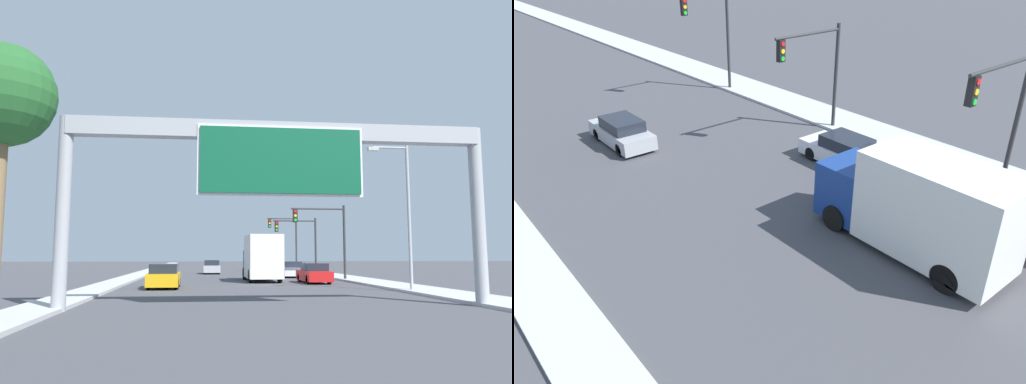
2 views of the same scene
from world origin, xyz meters
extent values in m
cube|color=#BBBBBB|center=(9.50, 60.00, 0.07)|extent=(3.00, 120.00, 0.15)
cylinder|color=black|center=(4.49, 36.48, 0.32)|extent=(0.22, 0.64, 0.64)
cylinder|color=black|center=(6.01, 36.48, 0.32)|extent=(0.22, 0.64, 0.64)
cube|color=#A5A8AD|center=(-1.75, 53.34, 0.54)|extent=(1.76, 4.43, 0.73)
cube|color=#1E232D|center=(-1.75, 53.11, 1.18)|extent=(1.55, 2.31, 0.55)
cylinder|color=black|center=(-2.52, 54.71, 0.32)|extent=(0.22, 0.64, 0.64)
cylinder|color=black|center=(-0.98, 54.71, 0.32)|extent=(0.22, 0.64, 0.64)
cylinder|color=black|center=(-2.52, 51.96, 0.32)|extent=(0.22, 0.64, 0.64)
cylinder|color=black|center=(-0.98, 51.96, 0.32)|extent=(0.22, 0.64, 0.64)
cube|color=silver|center=(5.25, 44.26, 0.53)|extent=(1.81, 4.25, 0.72)
cube|color=#1E232D|center=(5.25, 44.05, 1.16)|extent=(1.59, 2.21, 0.55)
cylinder|color=black|center=(4.46, 45.57, 0.32)|extent=(0.22, 0.64, 0.64)
cylinder|color=black|center=(6.04, 45.57, 0.32)|extent=(0.22, 0.64, 0.64)
cylinder|color=black|center=(4.46, 42.94, 0.32)|extent=(0.22, 0.64, 0.64)
cylinder|color=black|center=(6.04, 42.94, 0.32)|extent=(0.22, 0.64, 0.64)
cube|color=navy|center=(1.75, 40.48, 1.35)|extent=(2.27, 1.98, 2.10)
cube|color=silver|center=(1.75, 36.95, 1.92)|extent=(2.46, 5.09, 3.23)
cylinder|color=black|center=(0.66, 40.39, 0.50)|extent=(0.28, 1.00, 1.00)
cylinder|color=black|center=(2.84, 40.39, 0.50)|extent=(0.28, 1.00, 1.00)
cylinder|color=black|center=(0.66, 35.68, 0.50)|extent=(0.28, 1.00, 1.00)
cylinder|color=black|center=(2.84, 35.68, 0.50)|extent=(0.28, 1.00, 1.00)
cylinder|color=#2D2D30|center=(8.50, 38.00, 3.01)|extent=(0.20, 0.20, 6.02)
cylinder|color=#2D2D30|center=(6.32, 38.00, 5.72)|extent=(4.36, 0.14, 0.14)
cube|color=black|center=(4.49, 38.00, 5.14)|extent=(0.35, 0.28, 1.05)
cylinder|color=red|center=(4.49, 37.84, 5.49)|extent=(0.22, 0.04, 0.22)
cylinder|color=yellow|center=(4.49, 37.84, 5.14)|extent=(0.22, 0.04, 0.22)
cylinder|color=green|center=(4.49, 37.84, 4.79)|extent=(0.22, 0.04, 0.22)
cylinder|color=#2D2D30|center=(8.50, 48.00, 2.86)|extent=(0.20, 0.20, 5.71)
cylinder|color=#2D2D30|center=(6.35, 48.00, 5.41)|extent=(4.30, 0.14, 0.14)
cube|color=black|center=(4.54, 48.00, 4.84)|extent=(0.35, 0.28, 1.05)
cylinder|color=red|center=(4.54, 47.84, 5.19)|extent=(0.22, 0.04, 0.22)
cylinder|color=yellow|center=(4.54, 47.84, 4.84)|extent=(0.22, 0.04, 0.22)
cylinder|color=green|center=(4.54, 47.84, 4.49)|extent=(0.22, 0.04, 0.22)
cylinder|color=#2D2D30|center=(8.50, 58.00, 3.33)|extent=(0.20, 0.20, 6.65)
cube|color=black|center=(5.27, 58.00, 5.78)|extent=(0.35, 0.28, 1.05)
cylinder|color=red|center=(5.27, 57.84, 6.13)|extent=(0.22, 0.04, 0.22)
cylinder|color=yellow|center=(5.27, 57.84, 5.78)|extent=(0.22, 0.04, 0.22)
cylinder|color=green|center=(5.27, 57.84, 5.43)|extent=(0.22, 0.04, 0.22)
camera|label=1|loc=(-3.15, -1.18, 2.07)|focal=35.00mm
camera|label=2|loc=(-11.38, 29.67, 10.01)|focal=35.00mm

